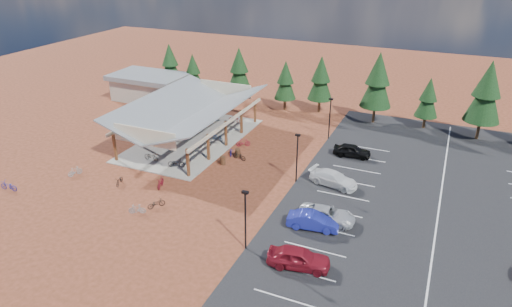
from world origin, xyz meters
name	(u,v)px	position (x,y,z in m)	size (l,w,h in m)	color
ground	(242,181)	(0.00, 0.00, 0.00)	(140.00, 140.00, 0.00)	#572B17
asphalt_lot	(439,205)	(18.50, 3.00, 0.02)	(27.00, 44.00, 0.04)	black
concrete_pad	(193,139)	(-10.00, 7.00, 0.05)	(10.60, 18.60, 0.10)	gray
bike_pavilion	(191,110)	(-10.00, 7.00, 3.82)	(11.65, 19.40, 4.97)	#513217
outbuilding	(149,86)	(-24.00, 18.00, 2.03)	(11.00, 7.00, 3.90)	#ADA593
lamp_post_0	(245,216)	(5.00, -10.00, 2.98)	(0.50, 0.25, 5.14)	black
lamp_post_1	(297,155)	(5.00, 2.00, 2.98)	(0.50, 0.25, 5.14)	black
lamp_post_2	(330,116)	(5.00, 14.00, 2.98)	(0.50, 0.25, 5.14)	black
trash_bin_0	(223,160)	(-3.54, 2.56, 0.45)	(0.60, 0.60, 0.90)	#422817
trash_bin_1	(238,153)	(-2.93, 4.97, 0.45)	(0.60, 0.60, 0.90)	#422817
pine_0	(170,63)	(-23.11, 22.64, 4.67)	(3.29, 3.29, 7.65)	#382314
pine_1	(193,71)	(-18.48, 21.78, 4.06)	(2.86, 2.86, 6.65)	#382314
pine_2	(239,69)	(-11.06, 22.49, 4.97)	(3.49, 3.49, 8.14)	#382314
pine_3	(285,80)	(-3.55, 21.69, 4.32)	(3.04, 3.04, 7.08)	#382314
pine_4	(321,78)	(1.19, 22.76, 4.87)	(3.42, 3.42, 7.97)	#382314
pine_5	(378,80)	(8.96, 21.74, 5.75)	(4.04, 4.04, 9.41)	#382314
pine_6	(428,98)	(15.30, 22.37, 4.05)	(2.85, 2.85, 6.65)	#382314
pine_7	(487,92)	(21.58, 21.18, 5.92)	(4.16, 4.16, 9.69)	#382314
bike_0	(151,156)	(-11.04, 0.07, 0.57)	(0.62, 1.78, 0.93)	black
bike_1	(158,137)	(-13.43, 4.85, 0.57)	(0.44, 1.56, 0.94)	gray
bike_2	(191,123)	(-12.25, 10.49, 0.56)	(0.61, 1.75, 0.92)	navy
bike_3	(212,116)	(-11.23, 14.06, 0.55)	(0.42, 1.49, 0.89)	maroon
bike_4	(176,163)	(-7.64, -0.21, 0.58)	(0.63, 1.82, 0.95)	black
bike_5	(207,139)	(-7.76, 6.59, 0.59)	(0.46, 1.64, 0.99)	gray
bike_6	(218,137)	(-6.99, 7.92, 0.50)	(0.53, 1.53, 0.80)	navy
bike_7	(234,119)	(-7.90, 14.26, 0.57)	(0.44, 1.55, 0.93)	maroon
bike_8	(120,181)	(-10.81, -5.55, 0.41)	(0.55, 1.58, 0.83)	black
bike_9	(75,171)	(-16.22, -5.87, 0.46)	(0.44, 1.54, 0.93)	#93989C
bike_10	(9,186)	(-19.79, -10.84, 0.50)	(0.66, 1.89, 0.99)	navy
bike_11	(161,182)	(-6.74, -4.41, 0.54)	(0.51, 1.80, 1.08)	maroon
bike_12	(156,203)	(-4.94, -7.72, 0.43)	(0.57, 1.65, 0.87)	black
bike_13	(137,209)	(-5.90, -9.25, 0.45)	(0.43, 1.51, 0.90)	#96989F
bike_14	(231,152)	(-3.76, 4.97, 0.41)	(0.54, 1.56, 0.82)	navy
bike_15	(243,142)	(-3.53, 7.73, 0.50)	(0.47, 1.66, 1.00)	maroon
bike_16	(239,156)	(-2.39, 4.28, 0.46)	(0.61, 1.74, 0.91)	black
car_0	(299,258)	(9.51, -10.47, 0.83)	(1.86, 4.63, 1.58)	maroon
car_1	(313,221)	(8.99, -5.25, 0.75)	(1.51, 4.32, 1.42)	#21289E
car_2	(327,215)	(9.78, -3.87, 0.71)	(2.24, 4.85, 1.35)	#AAACB3
car_3	(333,179)	(8.61, 2.72, 0.74)	(1.97, 4.84, 1.40)	white
car_4	(352,151)	(8.77, 10.05, 0.74)	(1.66, 4.11, 1.40)	black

